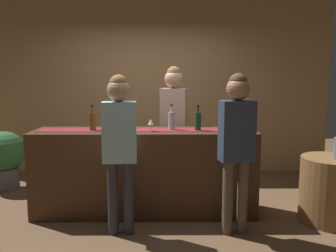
# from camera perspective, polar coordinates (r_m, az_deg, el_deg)

# --- Properties ---
(ground_plane) EXTENTS (10.00, 10.00, 0.00)m
(ground_plane) POSITION_cam_1_polar(r_m,az_deg,el_deg) (4.41, -3.74, -13.74)
(ground_plane) COLOR brown
(back_wall) EXTENTS (6.00, 0.12, 2.90)m
(back_wall) POSITION_cam_1_polar(r_m,az_deg,el_deg) (6.00, -2.82, 6.29)
(back_wall) COLOR tan
(back_wall) RESTS_ON ground
(bar_counter) EXTENTS (2.61, 0.60, 1.01)m
(bar_counter) POSITION_cam_1_polar(r_m,az_deg,el_deg) (4.25, -3.81, -7.42)
(bar_counter) COLOR #472B19
(bar_counter) RESTS_ON ground
(counter_runner_cloth) EXTENTS (2.47, 0.28, 0.01)m
(counter_runner_cloth) POSITION_cam_1_polar(r_m,az_deg,el_deg) (4.14, -3.87, -0.65)
(counter_runner_cloth) COLOR maroon
(counter_runner_cloth) RESTS_ON bar_counter
(wine_bottle_green) EXTENTS (0.07, 0.07, 0.30)m
(wine_bottle_green) POSITION_cam_1_polar(r_m,az_deg,el_deg) (4.11, 4.85, 0.82)
(wine_bottle_green) COLOR #194723
(wine_bottle_green) RESTS_ON bar_counter
(wine_bottle_clear) EXTENTS (0.07, 0.07, 0.30)m
(wine_bottle_clear) POSITION_cam_1_polar(r_m,az_deg,el_deg) (4.15, 0.56, 0.92)
(wine_bottle_clear) COLOR #B2C6C1
(wine_bottle_clear) RESTS_ON bar_counter
(wine_bottle_amber) EXTENTS (0.07, 0.07, 0.30)m
(wine_bottle_amber) POSITION_cam_1_polar(r_m,az_deg,el_deg) (4.18, -12.11, 0.80)
(wine_bottle_amber) COLOR brown
(wine_bottle_amber) RESTS_ON bar_counter
(wine_glass_near_customer) EXTENTS (0.07, 0.07, 0.14)m
(wine_glass_near_customer) POSITION_cam_1_polar(r_m,az_deg,el_deg) (4.15, 9.74, 0.70)
(wine_glass_near_customer) COLOR silver
(wine_glass_near_customer) RESTS_ON bar_counter
(wine_glass_mid_counter) EXTENTS (0.07, 0.07, 0.14)m
(wine_glass_mid_counter) POSITION_cam_1_polar(r_m,az_deg,el_deg) (4.03, -6.71, 0.54)
(wine_glass_mid_counter) COLOR silver
(wine_glass_mid_counter) RESTS_ON bar_counter
(wine_glass_far_end) EXTENTS (0.07, 0.07, 0.14)m
(wine_glass_far_end) POSITION_cam_1_polar(r_m,az_deg,el_deg) (4.04, -2.80, 0.60)
(wine_glass_far_end) COLOR silver
(wine_glass_far_end) RESTS_ON bar_counter
(bartender) EXTENTS (0.38, 0.28, 1.77)m
(bartender) POSITION_cam_1_polar(r_m,az_deg,el_deg) (4.70, 0.96, 1.55)
(bartender) COLOR #26262B
(bartender) RESTS_ON ground
(customer_sipping) EXTENTS (0.37, 0.25, 1.67)m
(customer_sipping) POSITION_cam_1_polar(r_m,az_deg,el_deg) (3.64, 11.06, -1.72)
(customer_sipping) COLOR brown
(customer_sipping) RESTS_ON ground
(customer_browsing) EXTENTS (0.35, 0.23, 1.66)m
(customer_browsing) POSITION_cam_1_polar(r_m,az_deg,el_deg) (3.59, -7.86, -1.94)
(customer_browsing) COLOR #33333D
(customer_browsing) RESTS_ON ground
(round_side_table) EXTENTS (0.68, 0.68, 0.74)m
(round_side_table) POSITION_cam_1_polar(r_m,az_deg,el_deg) (4.43, 24.89, -9.36)
(round_side_table) COLOR olive
(round_side_table) RESTS_ON ground
(potted_plant_tall) EXTENTS (0.58, 0.58, 0.85)m
(potted_plant_tall) POSITION_cam_1_polar(r_m,az_deg,el_deg) (5.63, -24.93, -4.43)
(potted_plant_tall) COLOR #4C4C51
(potted_plant_tall) RESTS_ON ground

